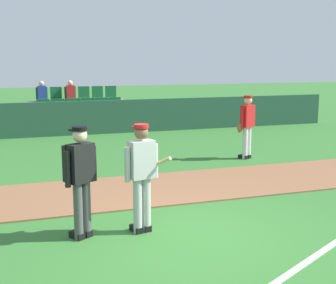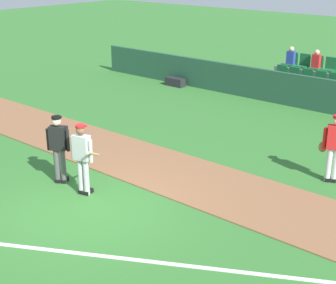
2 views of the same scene
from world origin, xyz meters
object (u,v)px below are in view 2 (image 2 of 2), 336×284
batter_grey_jersey (83,157)px  equipment_bag (175,82)px  runner_red_jersey (334,146)px  umpire_home_plate (59,145)px

batter_grey_jersey → equipment_bag: batter_grey_jersey is taller
equipment_bag → batter_grey_jersey: bearing=-62.2°
batter_grey_jersey → runner_red_jersey: (4.22, 4.48, -0.01)m
batter_grey_jersey → equipment_bag: bearing=117.8°
runner_red_jersey → umpire_home_plate: bearing=-139.5°
umpire_home_plate → equipment_bag: umpire_home_plate is taller
batter_grey_jersey → equipment_bag: size_ratio=1.96×
umpire_home_plate → runner_red_jersey: bearing=40.5°
umpire_home_plate → runner_red_jersey: size_ratio=1.00×
batter_grey_jersey → equipment_bag: 10.90m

